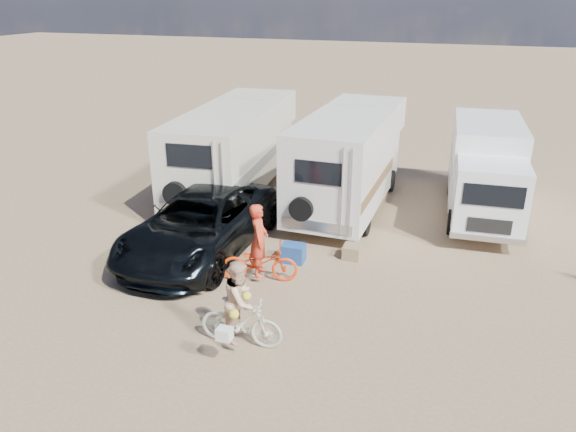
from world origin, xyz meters
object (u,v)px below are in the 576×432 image
(bike_man, at_px, (259,262))
(crate, at_px, (352,252))
(rv_left, at_px, (235,150))
(cooler, at_px, (293,253))
(bike_woman, at_px, (241,322))
(box_truck, at_px, (486,173))
(rider_man, at_px, (259,247))
(rv_main, at_px, (349,162))
(dark_suv, at_px, (200,224))
(rider_woman, at_px, (240,308))

(bike_man, relative_size, crate, 4.09)
(rv_left, xyz_separation_m, crate, (5.15, -3.94, -1.30))
(cooler, bearing_deg, bike_woman, -88.41)
(box_truck, distance_m, rider_man, 8.07)
(rv_main, relative_size, dark_suv, 1.15)
(rv_main, relative_size, bike_man, 3.61)
(rv_left, xyz_separation_m, box_truck, (8.33, 0.39, -0.06))
(rv_left, bearing_deg, rv_main, -8.81)
(bike_man, bearing_deg, bike_woman, 177.65)
(bike_man, height_order, bike_woman, bike_woman)
(rv_left, relative_size, crate, 16.80)
(bike_woman, xyz_separation_m, rider_woman, (0.00, 0.00, 0.33))
(rider_woman, height_order, cooler, rider_woman)
(bike_man, xyz_separation_m, cooler, (0.46, 1.24, -0.25))
(bike_woman, distance_m, rider_man, 2.71)
(bike_woman, distance_m, rider_woman, 0.33)
(box_truck, relative_size, bike_woman, 3.39)
(bike_man, height_order, cooler, bike_man)
(rv_left, relative_size, rider_woman, 4.56)
(rv_left, relative_size, rider_man, 4.20)
(dark_suv, xyz_separation_m, bike_woman, (2.77, -3.59, -0.30))
(rider_woman, xyz_separation_m, cooler, (-0.19, 3.84, -0.60))
(bike_man, relative_size, rider_woman, 1.11)
(box_truck, distance_m, dark_suv, 8.93)
(rv_left, height_order, rider_man, rv_left)
(rider_man, relative_size, crate, 4.00)
(box_truck, bearing_deg, bike_man, -132.84)
(rv_left, bearing_deg, rider_man, -66.26)
(rider_man, xyz_separation_m, rider_woman, (0.65, -2.60, -0.07))
(box_truck, relative_size, dark_suv, 1.00)
(rv_main, distance_m, dark_suv, 5.55)
(rider_woman, height_order, crate, rider_woman)
(rider_man, bearing_deg, cooler, -36.54)
(crate, bearing_deg, rider_man, -134.22)
(bike_man, xyz_separation_m, rider_man, (0.00, 0.00, 0.43))
(rider_woman, bearing_deg, box_truck, -29.71)
(bike_woman, bearing_deg, rider_woman, -0.00)
(rider_woman, relative_size, cooler, 2.77)
(bike_man, xyz_separation_m, bike_woman, (0.65, -2.60, 0.03))
(dark_suv, bearing_deg, bike_man, -24.76)
(bike_woman, relative_size, crate, 3.77)
(rider_man, distance_m, crate, 2.80)
(rv_left, distance_m, cooler, 6.07)
(crate, bearing_deg, rv_left, 142.60)
(box_truck, xyz_separation_m, rider_woman, (-4.42, -8.86, -0.58))
(bike_woman, bearing_deg, bike_man, 10.83)
(box_truck, relative_size, rider_man, 3.19)
(cooler, bearing_deg, rv_main, 83.40)
(rv_left, xyz_separation_m, dark_suv, (1.15, -4.88, -0.67))
(dark_suv, relative_size, cooler, 9.66)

